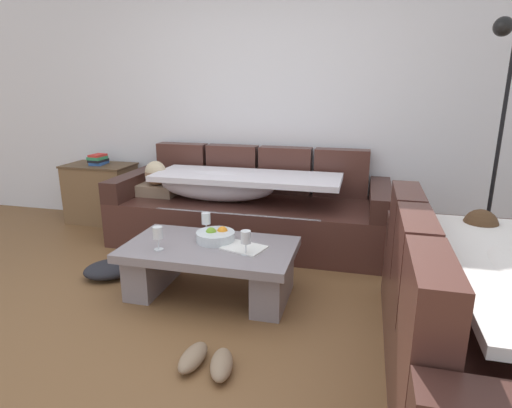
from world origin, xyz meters
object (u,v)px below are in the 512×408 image
object	(u,v)px
wine_glass_near_left	(158,234)
side_cabinet	(101,193)
coffee_table	(210,264)
book_stack_on_cabinet	(98,160)
fruit_bowl	(216,236)
floor_lamp	(495,132)
wine_glass_far_back	(206,219)
open_magazine	(244,248)
crumpled_garment	(110,269)
couch_along_wall	(245,209)
couch_near_window	(485,327)
pair_of_shoes	(207,361)
wine_glass_near_right	(246,238)

from	to	relation	value
wine_glass_near_left	side_cabinet	bearing A→B (deg)	134.16
coffee_table	side_cabinet	bearing A→B (deg)	142.94
coffee_table	book_stack_on_cabinet	distance (m)	2.25
fruit_bowl	floor_lamp	distance (m)	2.33
fruit_bowl	side_cabinet	distance (m)	2.16
coffee_table	wine_glass_far_back	size ratio (longest dim) A/B	7.23
coffee_table	wine_glass_near_left	distance (m)	0.43
open_magazine	fruit_bowl	bearing A→B (deg)	175.75
fruit_bowl	wine_glass_near_left	xyz separation A→B (m)	(-0.32, -0.26, 0.08)
floor_lamp	crumpled_garment	world-z (taller)	floor_lamp
wine_glass_far_back	side_cabinet	size ratio (longest dim) A/B	0.23
couch_along_wall	couch_near_window	size ratio (longest dim) A/B	1.31
wine_glass_near_left	open_magazine	bearing A→B (deg)	16.83
book_stack_on_cabinet	floor_lamp	distance (m)	3.78
wine_glass_far_back	book_stack_on_cabinet	world-z (taller)	book_stack_on_cabinet
couch_along_wall	fruit_bowl	xyz separation A→B (m)	(0.07, -1.01, 0.09)
wine_glass_far_back	open_magazine	size ratio (longest dim) A/B	0.59
wine_glass_far_back	crumpled_garment	distance (m)	0.90
pair_of_shoes	open_magazine	bearing A→B (deg)	91.50
wine_glass_far_back	floor_lamp	bearing A→B (deg)	22.44
coffee_table	open_magazine	xyz separation A→B (m)	(0.25, 0.01, 0.15)
wine_glass_near_left	wine_glass_near_right	distance (m)	0.61
fruit_bowl	floor_lamp	xyz separation A→B (m)	(1.99, 0.99, 0.70)
coffee_table	book_stack_on_cabinet	size ratio (longest dim) A/B	5.36
wine_glass_near_right	crumpled_garment	xyz separation A→B (m)	(-1.18, 0.18, -0.44)
open_magazine	side_cabinet	xyz separation A→B (m)	(-2.01, 1.32, -0.06)
coffee_table	side_cabinet	size ratio (longest dim) A/B	1.67
book_stack_on_cabinet	side_cabinet	bearing A→B (deg)	151.38
fruit_bowl	pair_of_shoes	size ratio (longest dim) A/B	0.85
couch_near_window	fruit_bowl	world-z (taller)	couch_near_window
wine_glass_near_right	fruit_bowl	bearing A→B (deg)	145.85
side_cabinet	crumpled_garment	bearing A→B (deg)	-54.84
wine_glass_near_left	floor_lamp	size ratio (longest dim) A/B	0.09
fruit_bowl	wine_glass_near_right	distance (m)	0.35
side_cabinet	book_stack_on_cabinet	world-z (taller)	book_stack_on_cabinet
wine_glass_far_back	side_cabinet	distance (m)	2.00
open_magazine	side_cabinet	size ratio (longest dim) A/B	0.39
fruit_bowl	couch_near_window	bearing A→B (deg)	-22.66
open_magazine	side_cabinet	world-z (taller)	side_cabinet
couch_near_window	coffee_table	xyz separation A→B (m)	(-1.64, 0.58, -0.10)
fruit_bowl	crumpled_garment	distance (m)	0.97
pair_of_shoes	book_stack_on_cabinet	bearing A→B (deg)	133.65
wine_glass_near_right	open_magazine	size ratio (longest dim) A/B	0.59
couch_along_wall	coffee_table	world-z (taller)	couch_along_wall
couch_near_window	wine_glass_near_left	xyz separation A→B (m)	(-1.95, 0.42, 0.16)
side_cabinet	couch_along_wall	bearing A→B (deg)	-7.49
couch_along_wall	wine_glass_near_left	world-z (taller)	couch_along_wall
open_magazine	crumpled_garment	size ratio (longest dim) A/B	0.70
open_magazine	pair_of_shoes	xyz separation A→B (m)	(0.02, -0.81, -0.34)
couch_along_wall	side_cabinet	xyz separation A→B (m)	(-1.70, 0.22, -0.01)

